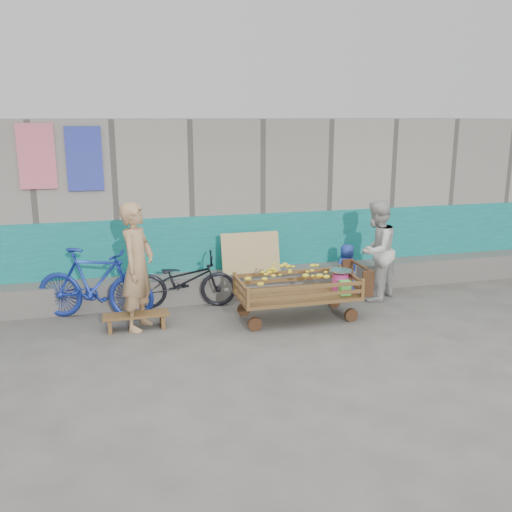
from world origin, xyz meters
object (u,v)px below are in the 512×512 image
object	(u,v)px
vendor_man	(138,267)
woman	(376,251)
bicycle_dark	(184,281)
banana_cart	(295,283)
bicycle_blue	(95,284)
bench	(136,318)
child	(347,269)

from	to	relation	value
vendor_man	woman	world-z (taller)	vendor_man
bicycle_dark	woman	bearing A→B (deg)	-89.67
banana_cart	bicycle_dark	size ratio (longest dim) A/B	1.18
bicycle_dark	bicycle_blue	distance (m)	1.41
bench	bicycle_blue	world-z (taller)	bicycle_blue
vendor_man	bicycle_blue	xyz separation A→B (m)	(-0.63, 0.57, -0.38)
child	bicycle_dark	world-z (taller)	bicycle_dark
banana_cart	bench	xyz separation A→B (m)	(-2.39, 0.19, -0.40)
bench	bicycle_blue	distance (m)	0.92
bench	child	world-z (taller)	child
woman	bicycle_blue	distance (m)	4.60
bicycle_dark	bicycle_blue	size ratio (longest dim) A/B	0.92
banana_cart	bicycle_blue	xyz separation A→B (m)	(-2.96, 0.81, -0.02)
banana_cart	vendor_man	xyz separation A→B (m)	(-2.33, 0.23, 0.36)
banana_cart	child	xyz separation A→B (m)	(1.30, 1.01, -0.13)
banana_cart	woman	distance (m)	1.75
bench	child	bearing A→B (deg)	12.51
banana_cart	vendor_man	distance (m)	2.37
child	bicycle_blue	xyz separation A→B (m)	(-4.25, -0.20, 0.11)
banana_cart	woman	bearing A→B (deg)	19.77
child	vendor_man	bearing A→B (deg)	2.06
vendor_man	bicycle_blue	world-z (taller)	vendor_man
vendor_man	bicycle_dark	xyz separation A→B (m)	(0.76, 0.77, -0.49)
banana_cart	child	bearing A→B (deg)	37.80
bench	child	distance (m)	3.79
banana_cart	vendor_man	world-z (taller)	vendor_man
child	banana_cart	bearing A→B (deg)	27.81
banana_cart	bicycle_blue	world-z (taller)	bicycle_blue
child	bicycle_blue	distance (m)	4.26
banana_cart	child	distance (m)	1.65
banana_cart	bench	bearing A→B (deg)	175.50
bench	woman	bearing A→B (deg)	5.65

